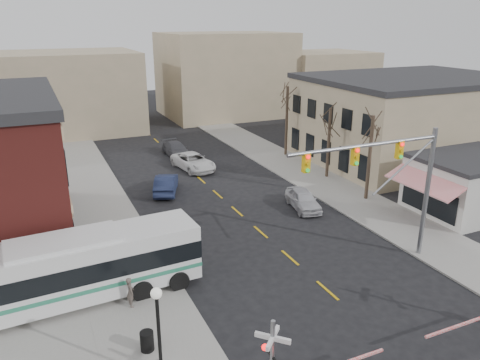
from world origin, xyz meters
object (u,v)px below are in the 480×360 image
pedestrian_near (130,292)px  pedestrian_far (92,269)px  traffic_signal_mast (394,172)px  street_lamp (158,315)px  transit_bus (67,270)px  car_a (303,199)px  trash_bin (147,341)px  car_c (193,162)px  car_d (176,149)px  car_b (166,184)px

pedestrian_near → pedestrian_far: bearing=20.6°
traffic_signal_mast → street_lamp: (-14.67, -3.98, -2.59)m
transit_bus → street_lamp: size_ratio=3.22×
street_lamp → car_a: 20.03m
trash_bin → car_c: (10.39, 24.25, 0.20)m
traffic_signal_mast → car_d: (-4.51, 27.46, -5.00)m
trash_bin → car_c: bearing=66.8°
car_a → car_c: 13.65m
traffic_signal_mast → car_b: traffic_signal_mast is taller
car_a → car_c: size_ratio=0.78×
street_lamp → car_c: 28.29m
street_lamp → car_a: size_ratio=0.96×
pedestrian_near → car_d: bearing=-24.9°
trash_bin → car_a: car_a is taller
car_c → pedestrian_near: size_ratio=3.49×
trash_bin → street_lamp: bearing=-87.1°
pedestrian_far → car_a: bearing=-27.3°
street_lamp → car_c: bearing=68.6°
transit_bus → pedestrian_near: bearing=-31.4°
pedestrian_near → pedestrian_far: pedestrian_near is taller
traffic_signal_mast → car_b: 19.71m
transit_bus → trash_bin: 6.08m
trash_bin → car_d: (10.26, 29.45, 0.15)m
trash_bin → car_c: 26.38m
traffic_signal_mast → trash_bin: traffic_signal_mast is taller
transit_bus → car_c: 23.07m
car_a → pedestrian_far: bearing=-153.7°
car_a → pedestrian_near: pedestrian_near is taller
car_d → trash_bin: bearing=-111.5°
street_lamp → car_b: (6.12, 21.04, -2.35)m
pedestrian_far → trash_bin: bearing=-121.3°
transit_bus → street_lamp: 7.88m
transit_bus → pedestrian_far: size_ratio=9.01×
trash_bin → pedestrian_far: (-1.39, 6.85, 0.30)m
car_d → pedestrian_far: pedestrian_far is taller
car_c → car_d: (-0.13, 5.20, -0.05)m
traffic_signal_mast → car_d: size_ratio=1.96×
trash_bin → car_c: car_c is taller
trash_bin → car_b: bearing=71.9°
pedestrian_near → pedestrian_far: 3.54m
transit_bus → car_d: 27.44m
car_a → pedestrian_far: 16.86m
trash_bin → pedestrian_near: bearing=89.2°
car_a → car_d: (-4.60, 18.10, -0.02)m
car_b → car_c: size_ratio=0.86×
traffic_signal_mast → pedestrian_far: 17.55m
car_c → pedestrian_near: 23.08m
transit_bus → pedestrian_far: bearing=50.2°
trash_bin → pedestrian_near: size_ratio=0.56×
car_b → car_d: size_ratio=0.96×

